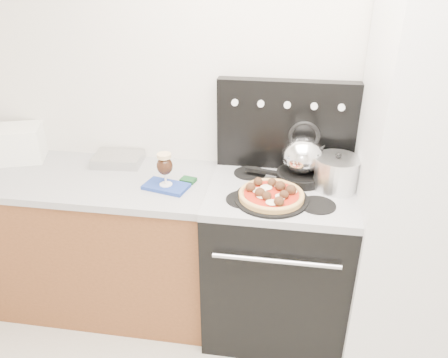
% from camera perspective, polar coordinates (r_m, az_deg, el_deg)
% --- Properties ---
extents(room_shell, '(3.52, 3.01, 2.52)m').
position_cam_1_polar(room_shell, '(1.37, 3.56, -6.09)').
color(room_shell, beige).
rests_on(room_shell, ground).
extents(base_cabinet, '(1.45, 0.60, 0.86)m').
position_cam_1_polar(base_cabinet, '(2.82, -16.43, -8.09)').
color(base_cabinet, brown).
rests_on(base_cabinet, ground).
extents(countertop, '(1.48, 0.63, 0.04)m').
position_cam_1_polar(countertop, '(2.59, -17.71, 0.09)').
color(countertop, '#A7A7AA').
rests_on(countertop, base_cabinet).
extents(stove_body, '(0.76, 0.65, 0.88)m').
position_cam_1_polar(stove_body, '(2.56, 6.85, -10.73)').
color(stove_body, black).
rests_on(stove_body, ground).
extents(cooktop, '(0.76, 0.65, 0.04)m').
position_cam_1_polar(cooktop, '(2.31, 7.47, -1.66)').
color(cooktop, '#ADADB2').
rests_on(cooktop, stove_body).
extents(backguard, '(0.76, 0.08, 0.50)m').
position_cam_1_polar(backguard, '(2.45, 8.09, 6.98)').
color(backguard, black).
rests_on(backguard, cooktop).
extents(fridge, '(0.64, 0.68, 1.90)m').
position_cam_1_polar(fridge, '(2.36, 24.71, -2.00)').
color(fridge, silver).
rests_on(fridge, ground).
extents(toaster_oven, '(0.38, 0.33, 0.20)m').
position_cam_1_polar(toaster_oven, '(2.91, -25.70, 4.20)').
color(toaster_oven, white).
rests_on(toaster_oven, countertop).
extents(foil_sheet, '(0.30, 0.23, 0.06)m').
position_cam_1_polar(foil_sheet, '(2.66, -13.67, 2.54)').
color(foil_sheet, silver).
rests_on(foil_sheet, countertop).
extents(oven_mitt, '(0.26, 0.19, 0.02)m').
position_cam_1_polar(oven_mitt, '(2.34, -7.57, -0.97)').
color(oven_mitt, navy).
rests_on(oven_mitt, countertop).
extents(beer_glass, '(0.10, 0.10, 0.18)m').
position_cam_1_polar(beer_glass, '(2.29, -7.73, 1.27)').
color(beer_glass, black).
rests_on(beer_glass, oven_mitt).
extents(pizza_pan, '(0.45, 0.45, 0.01)m').
position_cam_1_polar(pizza_pan, '(2.18, 6.17, -2.58)').
color(pizza_pan, black).
rests_on(pizza_pan, cooktop).
extents(pizza, '(0.39, 0.39, 0.05)m').
position_cam_1_polar(pizza, '(2.17, 6.21, -1.91)').
color(pizza, tan).
rests_on(pizza, pizza_pan).
extents(skillet, '(0.32, 0.32, 0.05)m').
position_cam_1_polar(skillet, '(2.39, 9.97, 0.38)').
color(skillet, black).
rests_on(skillet, cooktop).
extents(tea_kettle, '(0.22, 0.22, 0.24)m').
position_cam_1_polar(tea_kettle, '(2.33, 10.25, 3.52)').
color(tea_kettle, silver).
rests_on(tea_kettle, skillet).
extents(stock_pot, '(0.28, 0.28, 0.16)m').
position_cam_1_polar(stock_pot, '(2.32, 14.43, 0.64)').
color(stock_pot, white).
rests_on(stock_pot, cooktop).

